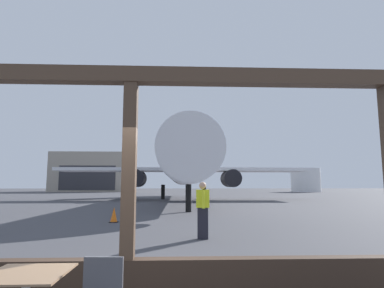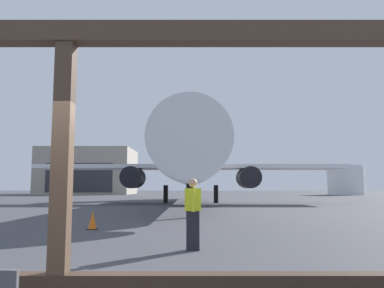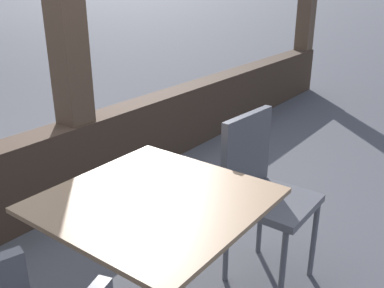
{
  "view_description": "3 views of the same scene",
  "coord_description": "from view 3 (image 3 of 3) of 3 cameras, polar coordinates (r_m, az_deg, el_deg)",
  "views": [
    {
      "loc": [
        0.73,
        -4.82,
        1.64
      ],
      "look_at": [
        1.62,
        15.67,
        4.29
      ],
      "focal_mm": 29.86,
      "sensor_mm": 36.0,
      "label": 1
    },
    {
      "loc": [
        1.48,
        -4.39,
        1.53
      ],
      "look_at": [
        1.52,
        12.65,
        3.42
      ],
      "focal_mm": 36.2,
      "sensor_mm": 36.0,
      "label": 2
    },
    {
      "loc": [
        -1.85,
        -2.42,
        1.57
      ],
      "look_at": [
        -0.13,
        -1.14,
        0.72
      ],
      "focal_mm": 39.96,
      "sensor_mm": 36.0,
      "label": 3
    }
  ],
  "objects": [
    {
      "name": "window_frame",
      "position": [
        3.06,
        -16.45,
        14.88
      ],
      "size": [
        8.33,
        0.24,
        3.45
      ],
      "color": "#38281E",
      "rests_on": "ground"
    },
    {
      "name": "dining_table",
      "position": [
        1.84,
        -4.64,
        -16.17
      ],
      "size": [
        0.78,
        0.78,
        0.78
      ],
      "color": "#8C6B4C",
      "rests_on": "ground"
    },
    {
      "name": "cafe_chair_window_right",
      "position": [
        2.27,
        9.17,
        -5.28
      ],
      "size": [
        0.41,
        0.41,
        0.92
      ],
      "color": "#4C4C51",
      "rests_on": "ground"
    }
  ]
}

